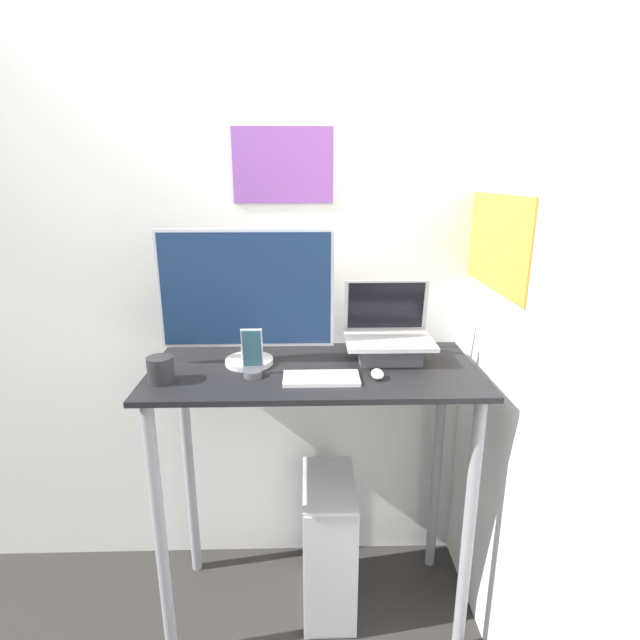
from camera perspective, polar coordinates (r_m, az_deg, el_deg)
wall_back at (r=2.09m, az=-0.86°, el=4.03°), size 6.00×0.06×2.60m
wall_side_right at (r=1.64m, az=23.84°, el=-0.82°), size 0.06×6.00×2.60m
desk at (r=1.90m, az=-0.65°, el=-11.44°), size 1.18×0.55×1.07m
laptop at (r=1.90m, az=7.83°, el=-2.25°), size 0.33×0.24×0.29m
monitor at (r=1.80m, az=-8.38°, el=2.46°), size 0.62×0.18×0.50m
keyboard at (r=1.71m, az=0.15°, el=-6.65°), size 0.26×0.12×0.02m
mouse at (r=1.73m, az=6.58°, el=-6.17°), size 0.04×0.07×0.03m
cell_phone at (r=1.74m, az=-7.73°, el=-4.59°), size 0.07×0.07×0.17m
computer_tower at (r=2.24m, az=0.98°, el=-24.18°), size 0.21×0.38×0.58m
mug at (r=1.76m, az=-17.76°, el=-5.42°), size 0.09×0.09×0.09m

